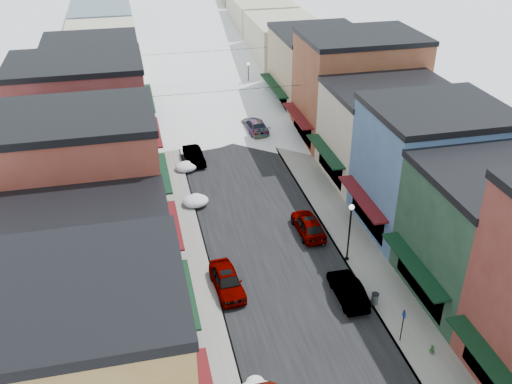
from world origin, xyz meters
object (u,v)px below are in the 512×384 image
streetlamp_near (350,226)px  car_dark_hatch (194,156)px  car_green_sedan (348,290)px  trash_can (375,299)px  car_silver_sedan (227,281)px

streetlamp_near → car_dark_hatch: bearing=115.0°
car_green_sedan → trash_can: size_ratio=5.26×
car_dark_hatch → car_green_sedan: size_ratio=0.96×
car_silver_sedan → car_dark_hatch: car_silver_sedan is taller
trash_can → streetlamp_near: size_ratio=0.18×
car_silver_sedan → streetlamp_near: bearing=3.5°
car_silver_sedan → trash_can: car_silver_sedan is taller
car_silver_sedan → car_green_sedan: size_ratio=1.04×
car_silver_sedan → trash_can: 10.27m
car_dark_hatch → car_silver_sedan: bearing=-97.5°
trash_can → car_silver_sedan: bearing=157.7°
car_dark_hatch → streetlamp_near: bearing=-71.2°
car_dark_hatch → streetlamp_near: 21.57m
car_silver_sedan → streetlamp_near: size_ratio=0.97×
car_dark_hatch → trash_can: (9.05, -24.66, -0.13)m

